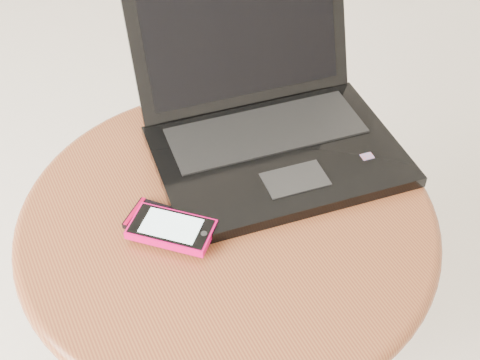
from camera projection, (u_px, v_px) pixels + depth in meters
name	position (u px, v px, depth m)	size (l,w,h in m)	color
table	(228.00, 258.00, 0.94)	(0.57, 0.57, 0.45)	#572911
laptop	(267.00, 120.00, 0.95)	(0.38, 0.36, 0.22)	black
phone_black	(166.00, 223.00, 0.85)	(0.11, 0.11, 0.01)	black
phone_pink	(171.00, 229.00, 0.83)	(0.12, 0.12, 0.01)	#D90457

